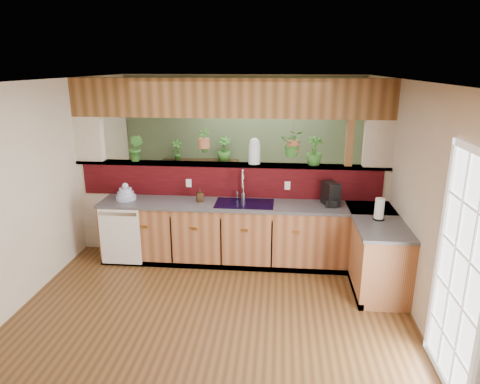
# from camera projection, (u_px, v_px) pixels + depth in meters

# --- Properties ---
(ground) EXTENTS (4.60, 7.00, 0.01)m
(ground) POSITION_uv_depth(u_px,v_px,m) (218.00, 295.00, 5.37)
(ground) COLOR #54351A
(ground) RESTS_ON ground
(ceiling) EXTENTS (4.60, 7.00, 0.01)m
(ceiling) POSITION_uv_depth(u_px,v_px,m) (214.00, 82.00, 4.62)
(ceiling) COLOR brown
(ceiling) RESTS_ON ground
(wall_back) EXTENTS (4.60, 0.02, 2.60)m
(wall_back) POSITION_uv_depth(u_px,v_px,m) (243.00, 143.00, 8.33)
(wall_back) COLOR beige
(wall_back) RESTS_ON ground
(wall_left) EXTENTS (0.02, 7.00, 2.60)m
(wall_left) POSITION_uv_depth(u_px,v_px,m) (29.00, 191.00, 5.20)
(wall_left) COLOR beige
(wall_left) RESTS_ON ground
(wall_right) EXTENTS (0.02, 7.00, 2.60)m
(wall_right) POSITION_uv_depth(u_px,v_px,m) (419.00, 202.00, 4.79)
(wall_right) COLOR beige
(wall_right) RESTS_ON ground
(pass_through_partition) EXTENTS (4.60, 0.21, 2.60)m
(pass_through_partition) POSITION_uv_depth(u_px,v_px,m) (232.00, 176.00, 6.31)
(pass_through_partition) COLOR beige
(pass_through_partition) RESTS_ON ground
(pass_through_ledge) EXTENTS (4.60, 0.21, 0.04)m
(pass_through_ledge) POSITION_uv_depth(u_px,v_px,m) (230.00, 165.00, 6.26)
(pass_through_ledge) COLOR brown
(pass_through_ledge) RESTS_ON ground
(header_beam) EXTENTS (4.60, 0.15, 0.55)m
(header_beam) POSITION_uv_depth(u_px,v_px,m) (229.00, 98.00, 5.99)
(header_beam) COLOR brown
(header_beam) RESTS_ON ground
(sage_backwall) EXTENTS (4.55, 0.02, 2.55)m
(sage_backwall) POSITION_uv_depth(u_px,v_px,m) (243.00, 143.00, 8.31)
(sage_backwall) COLOR #4F6545
(sage_backwall) RESTS_ON ground
(countertop) EXTENTS (4.14, 1.52, 0.90)m
(countertop) POSITION_uv_depth(u_px,v_px,m) (285.00, 238.00, 5.99)
(countertop) COLOR brown
(countertop) RESTS_ON ground
(dishwasher) EXTENTS (0.58, 0.03, 0.82)m
(dishwasher) POSITION_uv_depth(u_px,v_px,m) (120.00, 237.00, 6.00)
(dishwasher) COLOR white
(dishwasher) RESTS_ON ground
(navy_sink) EXTENTS (0.82, 0.50, 0.18)m
(navy_sink) POSITION_uv_depth(u_px,v_px,m) (244.00, 209.00, 6.04)
(navy_sink) COLOR black
(navy_sink) RESTS_ON countertop
(french_door) EXTENTS (0.06, 1.02, 2.16)m
(french_door) POSITION_uv_depth(u_px,v_px,m) (459.00, 277.00, 3.62)
(french_door) COLOR white
(french_door) RESTS_ON ground
(faucet) EXTENTS (0.20, 0.20, 0.46)m
(faucet) POSITION_uv_depth(u_px,v_px,m) (243.00, 184.00, 6.10)
(faucet) COLOR #B7B7B2
(faucet) RESTS_ON countertop
(dish_stack) EXTENTS (0.29, 0.29, 0.25)m
(dish_stack) POSITION_uv_depth(u_px,v_px,m) (126.00, 194.00, 6.17)
(dish_stack) COLOR #A8B4D9
(dish_stack) RESTS_ON countertop
(soap_dispenser) EXTENTS (0.12, 0.12, 0.20)m
(soap_dispenser) POSITION_uv_depth(u_px,v_px,m) (200.00, 195.00, 6.07)
(soap_dispenser) COLOR #372414
(soap_dispenser) RESTS_ON countertop
(coffee_maker) EXTENTS (0.17, 0.29, 0.32)m
(coffee_maker) POSITION_uv_depth(u_px,v_px,m) (331.00, 195.00, 5.91)
(coffee_maker) COLOR black
(coffee_maker) RESTS_ON countertop
(paper_towel) EXTENTS (0.14, 0.14, 0.30)m
(paper_towel) POSITION_uv_depth(u_px,v_px,m) (379.00, 209.00, 5.36)
(paper_towel) COLOR black
(paper_towel) RESTS_ON countertop
(glass_jar) EXTENTS (0.17, 0.17, 0.38)m
(glass_jar) POSITION_uv_depth(u_px,v_px,m) (254.00, 151.00, 6.17)
(glass_jar) COLOR silver
(glass_jar) RESTS_ON pass_through_ledge
(ledge_plant_left) EXTENTS (0.24, 0.21, 0.40)m
(ledge_plant_left) POSITION_uv_depth(u_px,v_px,m) (136.00, 148.00, 6.33)
(ledge_plant_left) COLOR #2E6924
(ledge_plant_left) RESTS_ON pass_through_ledge
(ledge_plant_right) EXTENTS (0.27, 0.27, 0.41)m
(ledge_plant_right) POSITION_uv_depth(u_px,v_px,m) (314.00, 151.00, 6.09)
(ledge_plant_right) COLOR #2E6924
(ledge_plant_right) RESTS_ON pass_through_ledge
(hanging_plant_a) EXTENTS (0.22, 0.18, 0.46)m
(hanging_plant_a) POSITION_uv_depth(u_px,v_px,m) (204.00, 133.00, 6.17)
(hanging_plant_a) COLOR brown
(hanging_plant_a) RESTS_ON header_beam
(hanging_plant_b) EXTENTS (0.39, 0.36, 0.50)m
(hanging_plant_b) POSITION_uv_depth(u_px,v_px,m) (294.00, 132.00, 6.04)
(hanging_plant_b) COLOR brown
(hanging_plant_b) RESTS_ON header_beam
(shelving_console) EXTENTS (1.49, 0.47, 0.98)m
(shelving_console) POSITION_uv_depth(u_px,v_px,m) (200.00, 185.00, 8.40)
(shelving_console) COLOR black
(shelving_console) RESTS_ON ground
(shelf_plant_a) EXTENTS (0.23, 0.16, 0.41)m
(shelf_plant_a) POSITION_uv_depth(u_px,v_px,m) (177.00, 150.00, 8.24)
(shelf_plant_a) COLOR #2E6924
(shelf_plant_a) RESTS_ON shelving_console
(shelf_plant_b) EXTENTS (0.30, 0.30, 0.46)m
(shelf_plant_b) POSITION_uv_depth(u_px,v_px,m) (224.00, 149.00, 8.15)
(shelf_plant_b) COLOR #2E6924
(shelf_plant_b) RESTS_ON shelving_console
(floor_plant) EXTENTS (0.74, 0.68, 0.71)m
(floor_plant) POSITION_uv_depth(u_px,v_px,m) (291.00, 204.00, 7.72)
(floor_plant) COLOR #2E6924
(floor_plant) RESTS_ON ground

